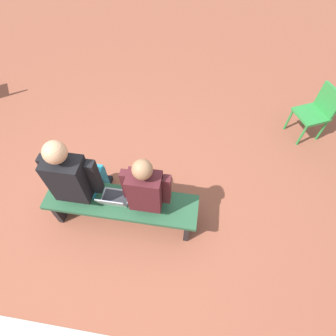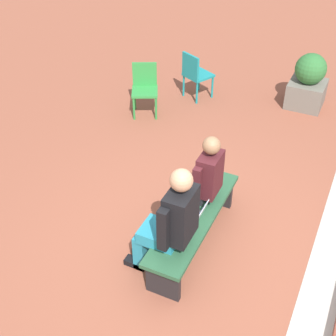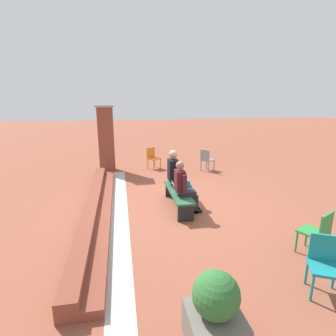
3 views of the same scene
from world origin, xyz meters
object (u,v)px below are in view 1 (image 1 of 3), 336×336
(plastic_chair_mid_courtyard, at_px, (317,110))
(bench, at_px, (122,205))
(person_adult, at_px, (76,177))
(laptop, at_px, (114,199))
(person_student, at_px, (148,189))

(plastic_chair_mid_courtyard, bearing_deg, bench, 37.48)
(person_adult, height_order, plastic_chair_mid_courtyard, person_adult)
(laptop, bearing_deg, plastic_chair_mid_courtyard, -143.08)
(bench, xyz_separation_m, person_student, (-0.33, -0.06, 0.34))
(bench, relative_size, laptop, 5.62)
(plastic_chair_mid_courtyard, bearing_deg, person_student, 40.39)
(bench, distance_m, plastic_chair_mid_courtyard, 3.18)
(laptop, bearing_deg, person_adult, -11.51)
(bench, relative_size, person_adult, 1.27)
(bench, height_order, plastic_chair_mid_courtyard, plastic_chair_mid_courtyard)
(person_student, height_order, person_adult, person_adult)
(bench, bearing_deg, laptop, 9.98)
(bench, xyz_separation_m, plastic_chair_mid_courtyard, (-2.52, -1.94, 0.13))
(laptop, distance_m, plastic_chair_mid_courtyard, 3.24)
(bench, height_order, laptop, laptop)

